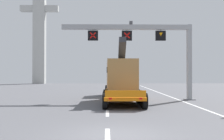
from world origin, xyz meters
name	(u,v)px	position (x,y,z in m)	size (l,w,h in m)	color
ground	(116,135)	(0.00, 0.00, 0.00)	(112.00, 112.00, 0.00)	#5B5B60
lane_markings	(107,91)	(-0.32, 26.54, 0.01)	(0.20, 67.69, 0.01)	silver
edge_line_right	(185,102)	(6.20, 12.00, 0.01)	(0.20, 63.00, 0.01)	silver
overhead_lane_gantry	(145,39)	(3.11, 14.19, 5.58)	(12.11, 0.90, 7.19)	#9EA0A5
heavy_haul_truck_orange	(120,78)	(0.89, 15.09, 1.99)	(3.05, 14.07, 5.30)	orange
bridge_pylon_distant	(40,22)	(-16.57, 54.91, 14.87)	(9.00, 2.00, 28.97)	#B7B7B2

